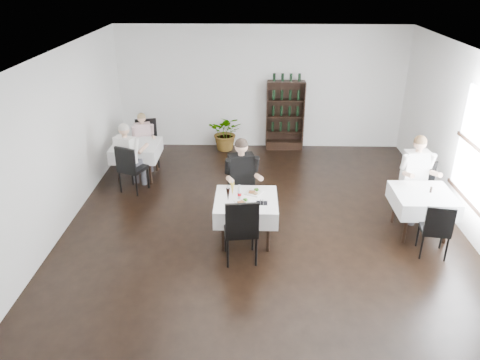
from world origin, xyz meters
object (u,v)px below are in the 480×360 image
wine_shelf (285,116)px  diner_main (242,176)px  main_table (246,207)px  potted_tree (226,132)px

wine_shelf → diner_main: bearing=-104.7°
main_table → potted_tree: 4.24m
potted_tree → diner_main: size_ratio=0.57×
wine_shelf → main_table: size_ratio=1.70×
potted_tree → diner_main: diner_main is taller
wine_shelf → potted_tree: size_ratio=1.93×
main_table → potted_tree: size_ratio=1.14×
wine_shelf → main_table: 4.41m
wine_shelf → main_table: bearing=-101.8°
wine_shelf → diner_main: size_ratio=1.11×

